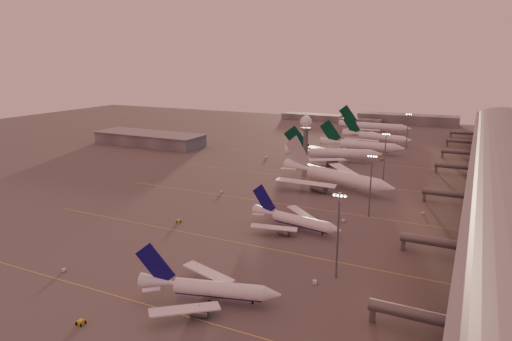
% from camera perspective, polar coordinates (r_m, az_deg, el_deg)
% --- Properties ---
extents(ground, '(700.00, 700.00, 0.00)m').
position_cam_1_polar(ground, '(157.77, -10.95, -8.79)').
color(ground, '#524F4F').
rests_on(ground, ground).
extents(taxiway_markings, '(180.00, 185.25, 0.02)m').
position_cam_1_polar(taxiway_markings, '(191.04, 6.60, -4.57)').
color(taxiway_markings, '#E1D24F').
rests_on(taxiway_markings, ground).
extents(hangar, '(82.00, 27.00, 8.50)m').
position_cam_1_polar(hangar, '(334.85, -13.17, 3.90)').
color(hangar, slate).
rests_on(hangar, ground).
extents(radar_tower, '(6.40, 6.40, 31.10)m').
position_cam_1_polar(radar_tower, '(253.07, 6.25, 4.88)').
color(radar_tower, slate).
rests_on(radar_tower, ground).
extents(mast_a, '(3.60, 0.56, 25.00)m').
position_cam_1_polar(mast_a, '(128.23, 10.20, -7.56)').
color(mast_a, slate).
rests_on(mast_a, ground).
extents(mast_b, '(3.60, 0.56, 25.00)m').
position_cam_1_polar(mast_b, '(179.89, 14.14, -1.50)').
color(mast_b, slate).
rests_on(mast_b, ground).
extents(mast_c, '(3.60, 0.56, 25.00)m').
position_cam_1_polar(mast_c, '(233.45, 15.80, 1.88)').
color(mast_c, slate).
rests_on(mast_c, ground).
extents(mast_d, '(3.60, 0.56, 25.00)m').
position_cam_1_polar(mast_d, '(321.46, 18.41, 4.86)').
color(mast_d, slate).
rests_on(mast_d, ground).
extents(distant_horizon, '(165.00, 37.50, 9.00)m').
position_cam_1_polar(distant_horizon, '(452.49, 14.84, 6.26)').
color(distant_horizon, slate).
rests_on(distant_horizon, ground).
extents(narrowbody_near, '(36.98, 29.13, 14.76)m').
position_cam_1_polar(narrowbody_near, '(119.60, -5.91, -14.73)').
color(narrowbody_near, white).
rests_on(narrowbody_near, ground).
extents(narrowbody_mid, '(36.85, 29.16, 14.50)m').
position_cam_1_polar(narrowbody_mid, '(165.43, 4.93, -6.40)').
color(narrowbody_mid, white).
rests_on(narrowbody_mid, ground).
extents(widebody_white, '(60.41, 47.59, 22.16)m').
position_cam_1_polar(widebody_white, '(220.72, 9.96, -1.12)').
color(widebody_white, white).
rests_on(widebody_white, ground).
extents(greentail_a, '(56.75, 45.16, 21.21)m').
position_cam_1_polar(greentail_a, '(275.77, 9.66, 1.87)').
color(greentail_a, white).
rests_on(greentail_a, ground).
extents(greentail_b, '(56.29, 45.48, 20.45)m').
position_cam_1_polar(greentail_b, '(305.39, 13.05, 2.84)').
color(greentail_b, white).
rests_on(greentail_b, ground).
extents(greentail_c, '(52.99, 42.28, 19.61)m').
position_cam_1_polar(greentail_c, '(342.96, 14.79, 3.89)').
color(greentail_c, white).
rests_on(greentail_c, ground).
extents(greentail_d, '(60.54, 48.84, 21.98)m').
position_cam_1_polar(greentail_d, '(391.21, 14.58, 5.15)').
color(greentail_d, white).
rests_on(greentail_d, ground).
extents(gsv_truck_a, '(4.86, 4.46, 1.97)m').
position_cam_1_polar(gsv_truck_a, '(145.59, -22.77, -11.23)').
color(gsv_truck_a, silver).
rests_on(gsv_truck_a, ground).
extents(gsv_tug_near, '(2.38, 3.96, 1.13)m').
position_cam_1_polar(gsv_tug_near, '(118.41, -21.05, -17.31)').
color(gsv_tug_near, yellow).
rests_on(gsv_tug_near, ground).
extents(gsv_catering_a, '(5.73, 4.31, 4.30)m').
position_cam_1_polar(gsv_catering_a, '(128.50, 7.47, -13.06)').
color(gsv_catering_a, silver).
rests_on(gsv_catering_a, ground).
extents(gsv_tug_mid, '(3.64, 4.36, 1.07)m').
position_cam_1_polar(gsv_tug_mid, '(174.89, -9.63, -6.25)').
color(gsv_tug_mid, yellow).
rests_on(gsv_tug_mid, ground).
extents(gsv_truck_b, '(5.85, 3.49, 2.23)m').
position_cam_1_polar(gsv_truck_b, '(175.51, 11.00, -6.03)').
color(gsv_truck_b, silver).
rests_on(gsv_truck_b, ground).
extents(gsv_truck_c, '(4.29, 5.01, 1.98)m').
position_cam_1_polar(gsv_truck_c, '(209.84, -4.23, -2.53)').
color(gsv_truck_c, silver).
rests_on(gsv_truck_c, ground).
extents(gsv_catering_b, '(4.59, 2.75, 3.52)m').
position_cam_1_polar(gsv_catering_b, '(192.25, 20.20, -4.69)').
color(gsv_catering_b, silver).
rests_on(gsv_catering_b, ground).
extents(gsv_truck_d, '(4.41, 6.47, 2.46)m').
position_cam_1_polar(gsv_truck_d, '(281.66, 1.35, 1.79)').
color(gsv_truck_d, silver).
rests_on(gsv_truck_d, ground).
extents(gsv_tug_hangar, '(4.12, 2.87, 1.09)m').
position_cam_1_polar(gsv_tug_hangar, '(285.66, 15.41, 1.32)').
color(gsv_tug_hangar, yellow).
rests_on(gsv_tug_hangar, ground).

